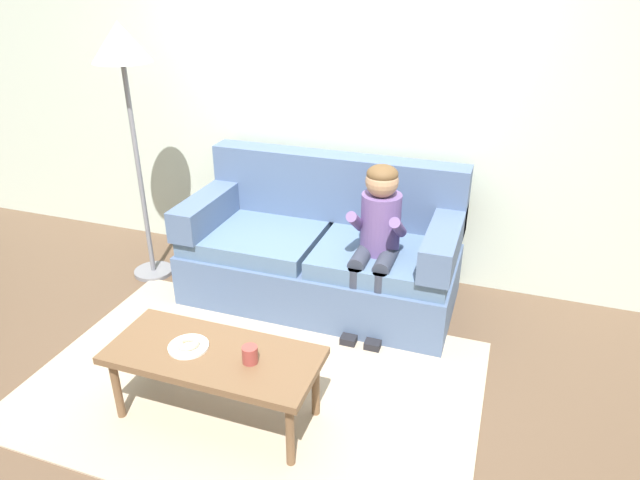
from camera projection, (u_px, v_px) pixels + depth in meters
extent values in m
plane|color=brown|center=(271.00, 360.00, 3.52)|extent=(10.00, 10.00, 0.00)
cube|color=beige|center=(342.00, 90.00, 4.10)|extent=(8.00, 0.10, 2.80)
cube|color=tan|center=(254.00, 384.00, 3.31)|extent=(2.56, 1.72, 0.01)
cube|color=slate|center=(320.00, 275.00, 4.10)|extent=(1.90, 0.90, 0.38)
cube|color=slate|center=(256.00, 237.00, 4.09)|extent=(0.91, 0.74, 0.12)
cube|color=slate|center=(385.00, 257.00, 3.81)|extent=(0.91, 0.74, 0.12)
cube|color=slate|center=(336.00, 187.00, 4.16)|extent=(1.90, 0.20, 0.49)
cube|color=slate|center=(212.00, 206.00, 4.17)|extent=(0.20, 0.90, 0.22)
cube|color=slate|center=(444.00, 240.00, 3.67)|extent=(0.20, 0.90, 0.22)
cube|color=brown|center=(213.00, 355.00, 2.91)|extent=(1.11, 0.48, 0.04)
cylinder|color=brown|center=(117.00, 389.00, 2.99)|extent=(0.04, 0.04, 0.39)
cylinder|color=brown|center=(290.00, 435.00, 2.70)|extent=(0.04, 0.04, 0.39)
cylinder|color=brown|center=(157.00, 349.00, 3.30)|extent=(0.04, 0.04, 0.39)
cylinder|color=brown|center=(316.00, 387.00, 3.01)|extent=(0.04, 0.04, 0.39)
cylinder|color=#664C84|center=(381.00, 223.00, 3.68)|extent=(0.26, 0.26, 0.40)
sphere|color=tan|center=(382.00, 181.00, 3.53)|extent=(0.21, 0.21, 0.21)
ellipsoid|color=brown|center=(382.00, 174.00, 3.51)|extent=(0.20, 0.20, 0.12)
cylinder|color=#333847|center=(362.00, 257.00, 3.66)|extent=(0.11, 0.30, 0.11)
cylinder|color=#333847|center=(354.00, 299.00, 3.64)|extent=(0.09, 0.09, 0.44)
cube|color=black|center=(351.00, 335.00, 3.70)|extent=(0.10, 0.20, 0.06)
cylinder|color=#664C84|center=(356.00, 222.00, 3.62)|extent=(0.07, 0.29, 0.23)
cylinder|color=#333847|center=(386.00, 261.00, 3.61)|extent=(0.11, 0.30, 0.11)
cylinder|color=#333847|center=(378.00, 303.00, 3.59)|extent=(0.09, 0.09, 0.44)
cube|color=black|center=(375.00, 340.00, 3.66)|extent=(0.10, 0.20, 0.06)
cylinder|color=#664C84|center=(398.00, 227.00, 3.54)|extent=(0.07, 0.29, 0.23)
cylinder|color=white|center=(188.00, 347.00, 2.93)|extent=(0.21, 0.21, 0.01)
torus|color=beige|center=(188.00, 343.00, 2.92)|extent=(0.14, 0.14, 0.04)
cylinder|color=#993D38|center=(250.00, 355.00, 2.81)|extent=(0.08, 0.08, 0.09)
cube|color=blue|center=(201.00, 333.00, 3.73)|extent=(0.16, 0.09, 0.05)
cylinder|color=blue|center=(190.00, 331.00, 3.76)|extent=(0.06, 0.06, 0.05)
cylinder|color=blue|center=(213.00, 336.00, 3.71)|extent=(0.06, 0.06, 0.05)
cylinder|color=slate|center=(154.00, 271.00, 4.51)|extent=(0.30, 0.30, 0.03)
cylinder|color=slate|center=(139.00, 171.00, 4.14)|extent=(0.04, 0.04, 1.65)
cone|color=beige|center=(120.00, 42.00, 3.74)|extent=(0.40, 0.40, 0.26)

